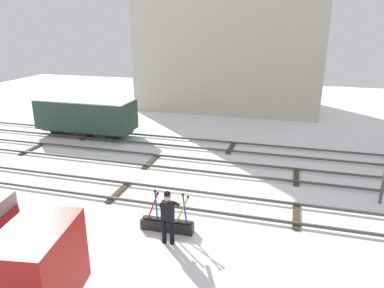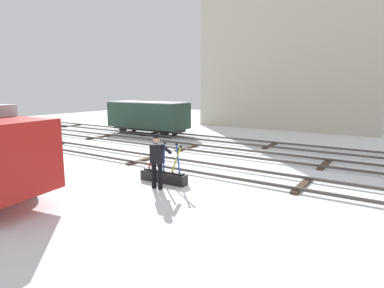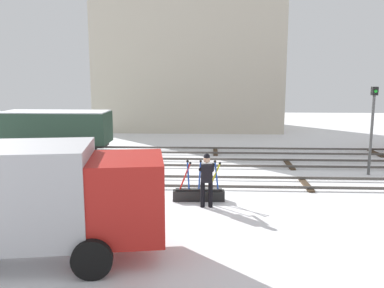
{
  "view_description": "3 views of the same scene",
  "coord_description": "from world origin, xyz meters",
  "px_view_note": "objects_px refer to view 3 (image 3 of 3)",
  "views": [
    {
      "loc": [
        2.96,
        -12.01,
        6.64
      ],
      "look_at": [
        -1.19,
        2.85,
        1.41
      ],
      "focal_mm": 33.5,
      "sensor_mm": 36.0,
      "label": 1
    },
    {
      "loc": [
        6.17,
        -10.73,
        3.27
      ],
      "look_at": [
        -1.11,
        0.37,
        0.95
      ],
      "focal_mm": 30.39,
      "sensor_mm": 36.0,
      "label": 2
    },
    {
      "loc": [
        -0.26,
        -16.02,
        4.45
      ],
      "look_at": [
        -1.1,
        2.09,
        1.28
      ],
      "focal_mm": 38.69,
      "sensor_mm": 36.0,
      "label": 3
    }
  ],
  "objects_px": {
    "rail_worker": "(207,177)",
    "signal_post": "(372,122)",
    "freight_car_far_end": "(57,128)",
    "delivery_truck": "(37,196)",
    "switch_lever_frame": "(199,194)"
  },
  "relations": [
    {
      "from": "rail_worker",
      "to": "signal_post",
      "type": "bearing_deg",
      "value": 31.84
    },
    {
      "from": "signal_post",
      "to": "freight_car_far_end",
      "type": "bearing_deg",
      "value": 163.09
    },
    {
      "from": "delivery_truck",
      "to": "freight_car_far_end",
      "type": "relative_size",
      "value": 1.01
    },
    {
      "from": "switch_lever_frame",
      "to": "freight_car_far_end",
      "type": "xyz_separation_m",
      "value": [
        -8.28,
        8.76,
        1.07
      ]
    },
    {
      "from": "delivery_truck",
      "to": "signal_post",
      "type": "bearing_deg",
      "value": 29.62
    },
    {
      "from": "switch_lever_frame",
      "to": "freight_car_far_end",
      "type": "distance_m",
      "value": 12.1
    },
    {
      "from": "signal_post",
      "to": "rail_worker",
      "type": "bearing_deg",
      "value": -146.32
    },
    {
      "from": "switch_lever_frame",
      "to": "delivery_truck",
      "type": "bearing_deg",
      "value": -129.33
    },
    {
      "from": "rail_worker",
      "to": "signal_post",
      "type": "height_order",
      "value": "signal_post"
    },
    {
      "from": "switch_lever_frame",
      "to": "delivery_truck",
      "type": "distance_m",
      "value": 6.15
    },
    {
      "from": "switch_lever_frame",
      "to": "rail_worker",
      "type": "height_order",
      "value": "rail_worker"
    },
    {
      "from": "rail_worker",
      "to": "switch_lever_frame",
      "type": "bearing_deg",
      "value": 110.37
    },
    {
      "from": "delivery_truck",
      "to": "freight_car_far_end",
      "type": "xyz_separation_m",
      "value": [
        -4.62,
        13.53,
        -0.26
      ]
    },
    {
      "from": "rail_worker",
      "to": "delivery_truck",
      "type": "bearing_deg",
      "value": -135.64
    },
    {
      "from": "switch_lever_frame",
      "to": "freight_car_far_end",
      "type": "bearing_deg",
      "value": 131.55
    }
  ]
}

